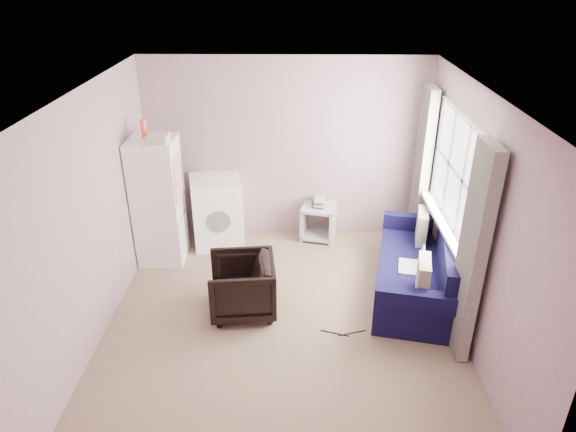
# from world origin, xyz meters

# --- Properties ---
(room) EXTENTS (3.84, 4.24, 2.54)m
(room) POSITION_xyz_m (0.02, 0.01, 1.25)
(room) COLOR #90775E
(room) RESTS_ON ground
(armchair) EXTENTS (0.73, 0.77, 0.72)m
(armchair) POSITION_xyz_m (-0.45, 0.20, 0.36)
(armchair) COLOR black
(armchair) RESTS_ON ground
(fridge) EXTENTS (0.58, 0.57, 1.87)m
(fridge) POSITION_xyz_m (-1.60, 1.33, 0.84)
(fridge) COLOR white
(fridge) RESTS_ON ground
(washing_machine) EXTENTS (0.79, 0.79, 0.94)m
(washing_machine) POSITION_xyz_m (-0.95, 1.80, 0.49)
(washing_machine) COLOR white
(washing_machine) RESTS_ON ground
(side_table) EXTENTS (0.54, 0.54, 0.62)m
(side_table) POSITION_xyz_m (0.46, 1.92, 0.29)
(side_table) COLOR #B1B4B0
(side_table) RESTS_ON ground
(sofa) EXTENTS (1.21, 2.01, 0.84)m
(sofa) POSITION_xyz_m (1.60, 0.57, 0.31)
(sofa) COLOR #0D0B33
(sofa) RESTS_ON ground
(window_dressing) EXTENTS (0.17, 2.62, 2.18)m
(window_dressing) POSITION_xyz_m (1.78, 0.70, 1.11)
(window_dressing) COLOR white
(window_dressing) RESTS_ON ground
(floor_cables) EXTENTS (0.49, 0.11, 0.01)m
(floor_cables) POSITION_xyz_m (0.65, -0.19, 0.01)
(floor_cables) COLOR black
(floor_cables) RESTS_ON ground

